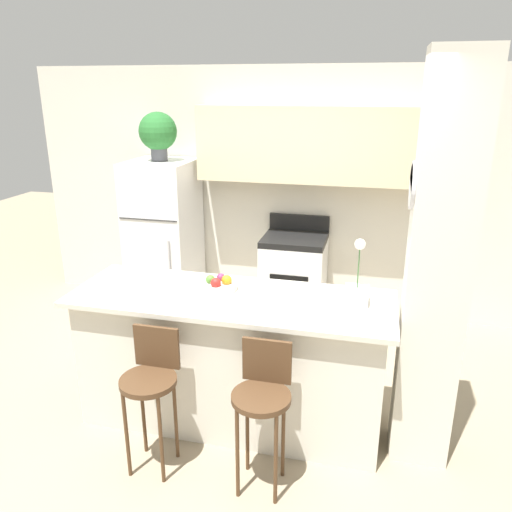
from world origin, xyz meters
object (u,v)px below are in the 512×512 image
(refrigerator, at_px, (164,238))
(orchid_vase, at_px, (357,290))
(stove_range, at_px, (294,278))
(fruit_bowl, at_px, (219,285))
(bar_stool_left, at_px, (151,380))
(potted_plant_on_fridge, at_px, (158,133))
(bar_stool_right, at_px, (263,397))

(refrigerator, relative_size, orchid_vase, 3.67)
(stove_range, xyz_separation_m, fruit_bowl, (-0.26, -1.68, 0.56))
(orchid_vase, xyz_separation_m, fruit_bowl, (-0.95, 0.01, -0.06))
(bar_stool_left, bearing_deg, potted_plant_on_fridge, 111.45)
(potted_plant_on_fridge, bearing_deg, orchid_vase, -37.83)
(refrigerator, distance_m, potted_plant_on_fridge, 1.09)
(bar_stool_right, height_order, fruit_bowl, fruit_bowl)
(orchid_vase, bearing_deg, bar_stool_left, -151.89)
(stove_range, bearing_deg, orchid_vase, -67.72)
(orchid_vase, relative_size, fruit_bowl, 1.72)
(bar_stool_left, xyz_separation_m, orchid_vase, (1.19, 0.64, 0.47))
(refrigerator, xyz_separation_m, bar_stool_left, (0.88, -2.25, -0.20))
(stove_range, bearing_deg, refrigerator, -177.03)
(bar_stool_left, height_order, potted_plant_on_fridge, potted_plant_on_fridge)
(stove_range, relative_size, orchid_vase, 2.41)
(refrigerator, distance_m, fruit_bowl, 1.97)
(potted_plant_on_fridge, relative_size, orchid_vase, 1.08)
(bar_stool_left, height_order, orchid_vase, orchid_vase)
(refrigerator, distance_m, stove_range, 1.43)
(bar_stool_left, bearing_deg, bar_stool_right, 0.00)
(refrigerator, bearing_deg, potted_plant_on_fridge, 114.44)
(stove_range, relative_size, bar_stool_left, 1.15)
(potted_plant_on_fridge, xyz_separation_m, fruit_bowl, (1.13, -1.60, -0.88))
(stove_range, xyz_separation_m, potted_plant_on_fridge, (-1.39, -0.07, 1.44))
(refrigerator, relative_size, bar_stool_left, 1.75)
(stove_range, bearing_deg, bar_stool_right, -84.89)
(bar_stool_left, height_order, bar_stool_right, same)
(refrigerator, height_order, stove_range, refrigerator)
(stove_range, bearing_deg, bar_stool_left, -102.21)
(bar_stool_right, distance_m, orchid_vase, 0.93)
(potted_plant_on_fridge, height_order, orchid_vase, potted_plant_on_fridge)
(refrigerator, bearing_deg, bar_stool_left, -68.55)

